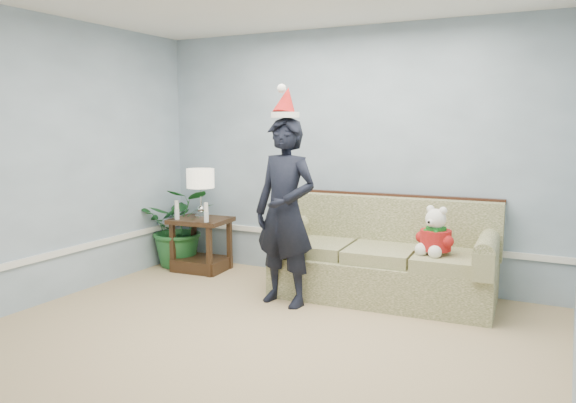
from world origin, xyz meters
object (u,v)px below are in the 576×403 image
Objects in this scene: side_table at (201,250)px; man at (285,212)px; teddy_bear at (435,237)px; houseplant at (180,227)px; sofa at (385,262)px; table_lamp at (200,180)px.

man reaches higher than side_table.
man reaches higher than teddy_bear.
teddy_bear is (3.06, -0.23, 0.20)m from houseplant.
man reaches higher than sofa.
table_lamp reaches higher than sofa.
houseplant is at bearing 167.24° from man.
side_table is 1.49× the size of teddy_bear.
sofa reaches higher than houseplant.
man reaches higher than houseplant.
sofa is 0.64m from teddy_bear.
table_lamp is 1.60m from man.
side_table is 0.81m from table_lamp.
teddy_bear is at bearing 28.68° from man.
table_lamp is at bearing -3.89° from houseplant.
table_lamp is 0.65m from houseplant.
houseplant is 2.09× the size of teddy_bear.
man reaches higher than table_lamp.
side_table is at bearing 164.67° from man.
teddy_bear is at bearing -3.53° from side_table.
houseplant reaches higher than side_table.
sofa is at bearing -1.26° from houseplant.
sofa is 1.13m from man.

